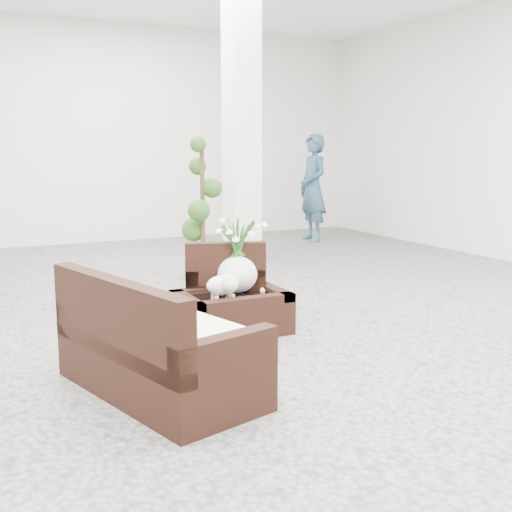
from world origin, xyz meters
name	(u,v)px	position (x,y,z in m)	size (l,w,h in m)	color
ground	(251,323)	(0.00, 0.00, 0.00)	(11.00, 11.00, 0.00)	gray
column	(242,131)	(1.20, 2.80, 1.75)	(0.40, 0.40, 3.50)	white
coffee_table	(232,314)	(-0.27, -0.18, 0.16)	(0.90, 0.60, 0.31)	black
sheep_figurine	(223,287)	(-0.39, -0.28, 0.42)	(0.28, 0.23, 0.21)	white
planter_narcissus	(237,246)	(-0.17, -0.08, 0.71)	(0.44, 0.44, 0.80)	white
tealight	(262,290)	(0.03, -0.16, 0.33)	(0.04, 0.04, 0.03)	white
armchair	(224,278)	(-0.14, 0.29, 0.37)	(0.69, 0.66, 0.74)	black
loveseat	(159,333)	(-1.21, -1.18, 0.39)	(1.45, 0.69, 0.77)	black
topiary	(203,210)	(0.32, 1.97, 0.81)	(0.43, 0.43, 1.62)	#224616
shopper	(313,188)	(3.08, 4.09, 0.87)	(0.64, 0.42, 1.75)	#2B4B60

